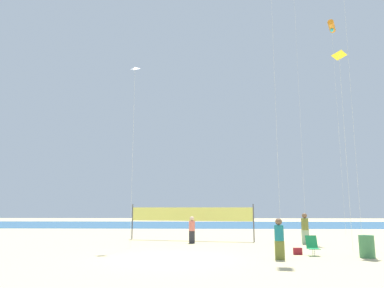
{
  "coord_description": "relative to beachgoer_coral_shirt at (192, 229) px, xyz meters",
  "views": [
    {
      "loc": [
        1.39,
        -16.49,
        2.18
      ],
      "look_at": [
        0.53,
        10.15,
        6.75
      ],
      "focal_mm": 34.67,
      "sensor_mm": 36.0,
      "label": 1
    }
  ],
  "objects": [
    {
      "name": "ground_plane",
      "position": [
        -0.63,
        -6.99,
        -0.87
      ],
      "size": [
        120.0,
        120.0,
        0.0
      ],
      "primitive_type": "plane",
      "color": "#D1BC89"
    },
    {
      "name": "ocean_band",
      "position": [
        -0.63,
        25.52,
        -0.87
      ],
      "size": [
        120.0,
        20.0,
        0.01
      ],
      "primitive_type": "cube",
      "color": "#28608C",
      "rests_on": "ground"
    },
    {
      "name": "beachgoer_coral_shirt",
      "position": [
        0.0,
        0.0,
        0.0
      ],
      "size": [
        0.37,
        0.37,
        1.63
      ],
      "rotation": [
        0.0,
        0.0,
        2.6
      ],
      "color": "#2D2D33",
      "rests_on": "ground"
    },
    {
      "name": "beachgoer_teal_shirt",
      "position": [
        3.95,
        -7.18,
        0.05
      ],
      "size": [
        0.39,
        0.39,
        1.72
      ],
      "rotation": [
        0.0,
        0.0,
        4.07
      ],
      "color": "olive",
      "rests_on": "ground"
    },
    {
      "name": "beachgoer_olive_shirt",
      "position": [
        6.86,
        -0.33,
        0.11
      ],
      "size": [
        0.42,
        0.42,
        1.84
      ],
      "rotation": [
        0.0,
        0.0,
        0.06
      ],
      "color": "#99B28C",
      "rests_on": "ground"
    },
    {
      "name": "folding_beach_chair",
      "position": [
        5.75,
        -5.7,
        -0.41
      ],
      "size": [
        0.52,
        0.65,
        0.89
      ],
      "rotation": [
        0.0,
        0.0,
        0.37
      ],
      "color": "#1E8C4C",
      "rests_on": "ground"
    },
    {
      "name": "trash_barrel",
      "position": [
        7.92,
        -6.41,
        -0.39
      ],
      "size": [
        0.65,
        0.65,
        0.97
      ],
      "primitive_type": "cylinder",
      "color": "#3F7F4C",
      "rests_on": "ground"
    },
    {
      "name": "volleyball_net",
      "position": [
        -0.16,
        2.02,
        0.77
      ],
      "size": [
        8.33,
        1.82,
        2.4
      ],
      "color": "#4C4C51",
      "rests_on": "ground"
    },
    {
      "name": "beach_handbag",
      "position": [
        5.13,
        -5.41,
        -0.71
      ],
      "size": [
        0.39,
        0.2,
        0.31
      ],
      "primitive_type": "cube",
      "color": "maroon",
      "rests_on": "ground"
    },
    {
      "name": "kite_yellow_diamond",
      "position": [
        8.38,
        -3.59,
        9.65
      ],
      "size": [
        0.68,
        0.69,
        10.82
      ],
      "color": "silver",
      "rests_on": "ground"
    },
    {
      "name": "kite_white_diamond",
      "position": [
        -3.31,
        -2.7,
        9.18
      ],
      "size": [
        0.54,
        0.54,
        10.5
      ],
      "color": "silver",
      "rests_on": "ground"
    },
    {
      "name": "kite_orange_tube",
      "position": [
        12.39,
        8.11,
        17.4
      ],
      "size": [
        1.21,
        1.8,
        18.6
      ],
      "color": "silver",
      "rests_on": "ground"
    }
  ]
}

